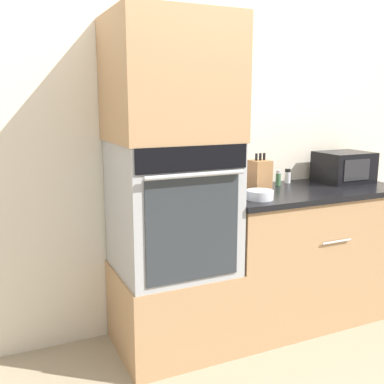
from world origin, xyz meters
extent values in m
plane|color=gray|center=(0.00, 0.00, 0.00)|extent=(12.00, 12.00, 0.00)
cube|color=beige|center=(0.00, 0.63, 1.25)|extent=(8.00, 0.05, 2.50)
cube|color=#A87F56|center=(-0.34, 0.30, 0.25)|extent=(0.67, 0.60, 0.51)
cube|color=#9EA0A5|center=(-0.34, 0.30, 0.89)|extent=(0.65, 0.59, 0.76)
cube|color=black|center=(-0.34, 0.00, 1.21)|extent=(0.62, 0.01, 0.13)
cube|color=#33E54C|center=(-0.34, 0.00, 1.21)|extent=(0.09, 0.00, 0.03)
cube|color=#282D33|center=(-0.34, 0.00, 0.83)|extent=(0.53, 0.01, 0.57)
cylinder|color=#9EA0A5|center=(-0.34, -0.03, 1.13)|extent=(0.55, 0.02, 0.02)
cube|color=#A87F56|center=(-0.34, 0.30, 1.61)|extent=(0.67, 0.60, 0.68)
cube|color=#A87F56|center=(0.64, 0.30, 0.44)|extent=(1.28, 0.60, 0.88)
cube|color=black|center=(0.64, 0.30, 0.90)|extent=(1.30, 0.63, 0.03)
cylinder|color=#B7B7BC|center=(0.64, -0.01, 0.64)|extent=(0.22, 0.01, 0.01)
cube|color=black|center=(1.04, 0.40, 1.03)|extent=(0.37, 0.29, 0.22)
cube|color=#28282B|center=(1.02, 0.25, 1.03)|extent=(0.23, 0.01, 0.15)
cube|color=olive|center=(0.27, 0.31, 1.02)|extent=(0.12, 0.12, 0.21)
cylinder|color=black|center=(0.24, 0.31, 1.15)|extent=(0.02, 0.02, 0.04)
cylinder|color=black|center=(0.27, 0.31, 1.15)|extent=(0.02, 0.02, 0.04)
cylinder|color=black|center=(0.30, 0.31, 1.15)|extent=(0.02, 0.02, 0.04)
cylinder|color=silver|center=(0.17, 0.14, 0.95)|extent=(0.16, 0.16, 0.06)
cylinder|color=silver|center=(0.65, 0.52, 0.96)|extent=(0.04, 0.04, 0.08)
cylinder|color=black|center=(0.65, 0.52, 1.01)|extent=(0.04, 0.04, 0.02)
cylinder|color=#427047|center=(0.53, 0.48, 0.96)|extent=(0.04, 0.04, 0.08)
cylinder|color=#B7B7BC|center=(0.53, 0.48, 1.01)|extent=(0.03, 0.03, 0.02)
cylinder|color=#427047|center=(0.32, 0.54, 0.95)|extent=(0.05, 0.05, 0.07)
cylinder|color=gold|center=(0.32, 0.54, 1.00)|extent=(0.05, 0.05, 0.02)
camera|label=1|loc=(-1.29, -2.06, 1.50)|focal=42.00mm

